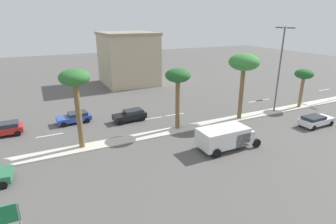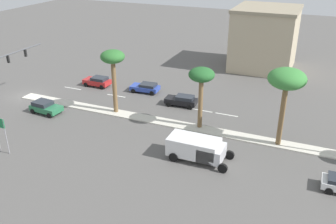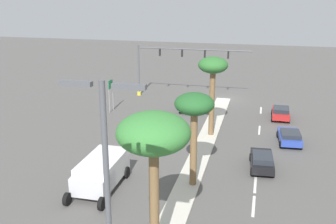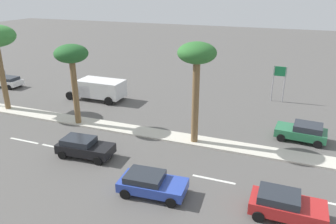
{
  "view_description": "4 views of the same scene",
  "coord_description": "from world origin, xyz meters",
  "px_view_note": "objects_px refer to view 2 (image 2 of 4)",
  "views": [
    {
      "loc": [
        25.26,
        10.96,
        12.11
      ],
      "look_at": [
        1.49,
        22.59,
        2.98
      ],
      "focal_mm": 28.84,
      "sensor_mm": 36.0,
      "label": 1
    },
    {
      "loc": [
        35.24,
        36.09,
        19.15
      ],
      "look_at": [
        3.99,
        22.72,
        3.43
      ],
      "focal_mm": 39.52,
      "sensor_mm": 36.0,
      "label": 2
    },
    {
      "loc": [
        -4.95,
        51.0,
        14.0
      ],
      "look_at": [
        2.79,
        19.49,
        3.89
      ],
      "focal_mm": 42.53,
      "sensor_mm": 36.0,
      "label": 3
    },
    {
      "loc": [
        -22.62,
        7.47,
        11.52
      ],
      "look_at": [
        0.25,
        16.35,
        2.05
      ],
      "focal_mm": 34.91,
      "sensor_mm": 36.0,
      "label": 4
    }
  ],
  "objects_px": {
    "sedan_green_center": "(45,107)",
    "sedan_black_right": "(182,100)",
    "directional_road_sign": "(0,128)",
    "sedan_blue_inboard": "(146,87)",
    "sedan_red_far": "(98,81)",
    "commercial_building": "(265,38)",
    "palm_tree_outboard": "(287,81)",
    "palm_tree_leading": "(201,78)",
    "palm_tree_right": "(113,61)",
    "box_truck": "(198,148)"
  },
  "relations": [
    {
      "from": "sedan_red_far",
      "to": "box_truck",
      "type": "distance_m",
      "value": 23.86
    },
    {
      "from": "commercial_building",
      "to": "palm_tree_right",
      "type": "height_order",
      "value": "commercial_building"
    },
    {
      "from": "commercial_building",
      "to": "sedan_blue_inboard",
      "type": "height_order",
      "value": "commercial_building"
    },
    {
      "from": "palm_tree_leading",
      "to": "sedan_blue_inboard",
      "type": "distance_m",
      "value": 13.76
    },
    {
      "from": "palm_tree_leading",
      "to": "sedan_blue_inboard",
      "type": "bearing_deg",
      "value": -125.17
    },
    {
      "from": "sedan_blue_inboard",
      "to": "box_truck",
      "type": "distance_m",
      "value": 18.58
    },
    {
      "from": "commercial_building",
      "to": "sedan_black_right",
      "type": "distance_m",
      "value": 21.66
    },
    {
      "from": "directional_road_sign",
      "to": "sedan_blue_inboard",
      "type": "bearing_deg",
      "value": 164.11
    },
    {
      "from": "commercial_building",
      "to": "sedan_green_center",
      "type": "relative_size",
      "value": 2.75
    },
    {
      "from": "palm_tree_right",
      "to": "sedan_green_center",
      "type": "xyz_separation_m",
      "value": [
        3.46,
        -7.89,
        -5.85
      ]
    },
    {
      "from": "directional_road_sign",
      "to": "box_truck",
      "type": "height_order",
      "value": "directional_road_sign"
    },
    {
      "from": "sedan_black_right",
      "to": "commercial_building",
      "type": "bearing_deg",
      "value": 162.18
    },
    {
      "from": "palm_tree_right",
      "to": "sedan_blue_inboard",
      "type": "height_order",
      "value": "palm_tree_right"
    },
    {
      "from": "sedan_green_center",
      "to": "sedan_black_right",
      "type": "relative_size",
      "value": 0.96
    },
    {
      "from": "box_truck",
      "to": "directional_road_sign",
      "type": "bearing_deg",
      "value": -70.78
    },
    {
      "from": "sedan_green_center",
      "to": "sedan_black_right",
      "type": "xyz_separation_m",
      "value": [
        -8.52,
        14.61,
        -0.01
      ]
    },
    {
      "from": "directional_road_sign",
      "to": "commercial_building",
      "type": "height_order",
      "value": "commercial_building"
    },
    {
      "from": "palm_tree_leading",
      "to": "palm_tree_outboard",
      "type": "height_order",
      "value": "palm_tree_outboard"
    },
    {
      "from": "sedan_green_center",
      "to": "sedan_black_right",
      "type": "bearing_deg",
      "value": 120.24
    },
    {
      "from": "palm_tree_outboard",
      "to": "sedan_blue_inboard",
      "type": "distance_m",
      "value": 21.6
    },
    {
      "from": "sedan_black_right",
      "to": "box_truck",
      "type": "relative_size",
      "value": 0.67
    },
    {
      "from": "sedan_blue_inboard",
      "to": "sedan_black_right",
      "type": "xyz_separation_m",
      "value": [
        2.43,
        6.34,
        0.05
      ]
    },
    {
      "from": "directional_road_sign",
      "to": "box_truck",
      "type": "bearing_deg",
      "value": 109.22
    },
    {
      "from": "commercial_building",
      "to": "sedan_blue_inboard",
      "type": "xyz_separation_m",
      "value": [
        17.8,
        -12.85,
        -4.22
      ]
    },
    {
      "from": "sedan_black_right",
      "to": "sedan_green_center",
      "type": "bearing_deg",
      "value": -59.76
    },
    {
      "from": "directional_road_sign",
      "to": "sedan_blue_inboard",
      "type": "relative_size",
      "value": 0.93
    },
    {
      "from": "sedan_green_center",
      "to": "sedan_black_right",
      "type": "distance_m",
      "value": 16.91
    },
    {
      "from": "sedan_red_far",
      "to": "palm_tree_leading",
      "type": "bearing_deg",
      "value": 69.46
    },
    {
      "from": "palm_tree_leading",
      "to": "box_truck",
      "type": "relative_size",
      "value": 1.14
    },
    {
      "from": "sedan_red_far",
      "to": "sedan_black_right",
      "type": "height_order",
      "value": "sedan_red_far"
    },
    {
      "from": "sedan_blue_inboard",
      "to": "sedan_black_right",
      "type": "height_order",
      "value": "sedan_black_right"
    },
    {
      "from": "commercial_building",
      "to": "palm_tree_outboard",
      "type": "xyz_separation_m",
      "value": [
        25.62,
        6.27,
        2.1
      ]
    },
    {
      "from": "sedan_red_far",
      "to": "commercial_building",
      "type": "bearing_deg",
      "value": 132.24
    },
    {
      "from": "sedan_green_center",
      "to": "sedan_blue_inboard",
      "type": "bearing_deg",
      "value": 142.93
    },
    {
      "from": "sedan_red_far",
      "to": "sedan_green_center",
      "type": "bearing_deg",
      "value": -4.5
    },
    {
      "from": "sedan_blue_inboard",
      "to": "box_truck",
      "type": "relative_size",
      "value": 0.66
    },
    {
      "from": "palm_tree_right",
      "to": "sedan_black_right",
      "type": "height_order",
      "value": "palm_tree_right"
    },
    {
      "from": "sedan_black_right",
      "to": "sedan_blue_inboard",
      "type": "bearing_deg",
      "value": -110.94
    },
    {
      "from": "palm_tree_outboard",
      "to": "sedan_red_far",
      "type": "bearing_deg",
      "value": -105.12
    },
    {
      "from": "box_truck",
      "to": "palm_tree_outboard",
      "type": "bearing_deg",
      "value": 131.8
    },
    {
      "from": "palm_tree_leading",
      "to": "sedan_red_far",
      "type": "height_order",
      "value": "palm_tree_leading"
    },
    {
      "from": "directional_road_sign",
      "to": "sedan_blue_inboard",
      "type": "xyz_separation_m",
      "value": [
        -20.12,
        5.73,
        -1.99
      ]
    },
    {
      "from": "sedan_red_far",
      "to": "sedan_green_center",
      "type": "distance_m",
      "value": 10.34
    },
    {
      "from": "directional_road_sign",
      "to": "sedan_blue_inboard",
      "type": "distance_m",
      "value": 21.02
    },
    {
      "from": "sedan_red_far",
      "to": "box_truck",
      "type": "height_order",
      "value": "box_truck"
    },
    {
      "from": "directional_road_sign",
      "to": "box_truck",
      "type": "distance_m",
      "value": 19.3
    },
    {
      "from": "palm_tree_outboard",
      "to": "sedan_green_center",
      "type": "xyz_separation_m",
      "value": [
        3.13,
        -27.39,
        -6.25
      ]
    },
    {
      "from": "sedan_blue_inboard",
      "to": "sedan_black_right",
      "type": "bearing_deg",
      "value": 69.06
    },
    {
      "from": "sedan_green_center",
      "to": "sedan_red_far",
      "type": "bearing_deg",
      "value": 175.5
    },
    {
      "from": "commercial_building",
      "to": "palm_tree_right",
      "type": "xyz_separation_m",
      "value": [
        25.29,
        -13.23,
        1.69
      ]
    }
  ]
}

